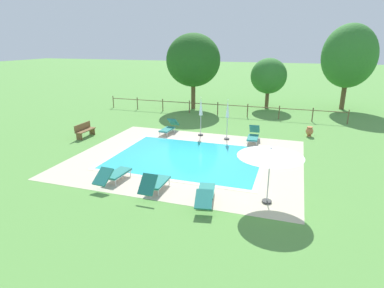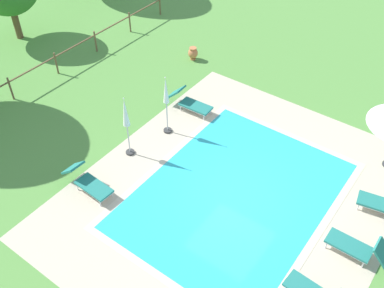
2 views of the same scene
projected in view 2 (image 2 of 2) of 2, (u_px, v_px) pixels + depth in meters
The scene contains 11 objects.
ground_plane at pixel (234, 195), 14.79m from camera, with size 160.00×160.00×0.00m, color #599342.
pool_deck_paving at pixel (234, 195), 14.78m from camera, with size 11.41×9.55×0.01m, color beige.
swimming_pool_water at pixel (234, 195), 14.78m from camera, with size 7.40×5.54×0.01m, color #2DB7C6.
pool_coping_rim at pixel (234, 195), 14.78m from camera, with size 7.88×6.02×0.01m.
sun_lounger_north_near_steps at pixel (190, 102), 17.94m from camera, with size 0.69×1.97×0.91m.
sun_lounger_north_far at pixel (88, 181), 14.72m from camera, with size 0.70×2.00×0.87m.
sun_lounger_south_near_corner at pixel (359, 248), 12.76m from camera, with size 0.61×1.90×0.95m.
patio_umbrella_closed_row_west at pixel (166, 97), 16.13m from camera, with size 0.32×0.32×2.47m.
patio_umbrella_closed_row_mid_west at pixel (126, 118), 15.19m from camera, with size 0.32×0.32×2.47m.
terracotta_urn_near_fence at pixel (193, 53), 20.87m from camera, with size 0.46×0.46×0.61m.
perimeter_fence at pixel (10, 86), 18.30m from camera, with size 19.43×0.08×1.05m.
Camera 2 is at (-8.80, -4.71, 11.13)m, focal length 41.96 mm.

